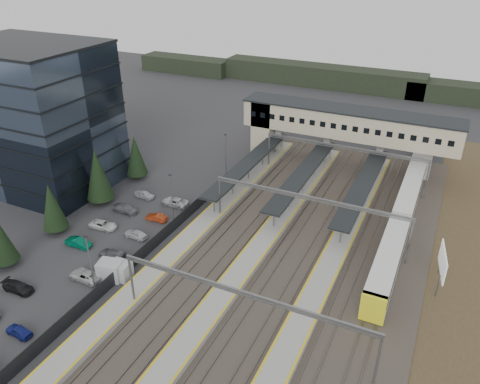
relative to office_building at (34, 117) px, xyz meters
The scene contains 15 objects.
ground 39.86m from the office_building, 18.43° to the right, with size 220.00×220.00×0.00m, color #2B2B2D.
office_building is the anchor object (origin of this frame).
conifer_row 22.40m from the office_building, 48.57° to the right, with size 4.42×49.82×9.50m.
car_park 31.54m from the office_building, 39.71° to the right, with size 10.72×44.66×1.29m.
lampposts 31.00m from the office_building, 21.00° to the right, with size 0.50×53.25×8.07m.
fence 32.32m from the office_building, 13.35° to the right, with size 0.08×90.00×2.00m.
relay_cabin_near 34.86m from the office_building, 31.29° to the right, with size 3.40×2.79×2.50m.
relay_cabin_far 35.50m from the office_building, 29.41° to the right, with size 2.61×2.21×2.31m.
rail_corridor 47.39m from the office_building, ahead, with size 34.00×90.00×0.92m.
canopies 46.29m from the office_building, 19.23° to the left, with size 23.10×30.00×3.28m.
footbridge 53.18m from the office_building, 34.47° to the left, with size 40.40×6.40×11.20m.
gantries 49.23m from the office_building, 10.62° to the right, with size 28.40×62.28×7.17m.
train 63.49m from the office_building, 16.79° to the left, with size 2.84×59.31×3.57m.
billboard 66.84m from the office_building, ahead, with size 1.08×5.90×5.04m.
treeline_far 100.53m from the office_building, 53.31° to the left, with size 170.00×19.00×7.00m.
Camera 1 is at (27.60, -41.34, 38.09)m, focal length 35.00 mm.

